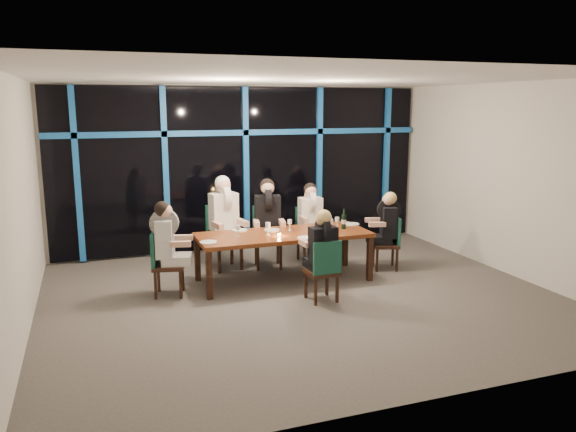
{
  "coord_description": "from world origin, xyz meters",
  "views": [
    {
      "loc": [
        -2.72,
        -6.99,
        2.66
      ],
      "look_at": [
        0.0,
        0.6,
        1.05
      ],
      "focal_mm": 35.0,
      "sensor_mm": 36.0,
      "label": 1
    }
  ],
  "objects_px": {
    "chair_end_left": "(163,260)",
    "water_pitcher": "(329,225)",
    "diner_far_right": "(311,211)",
    "diner_end_left": "(167,235)",
    "diner_near_mid": "(322,241)",
    "chair_near_mid": "(324,268)",
    "chair_far_left": "(223,233)",
    "dining_table": "(284,237)",
    "chair_end_right": "(390,240)",
    "diner_end_right": "(386,219)",
    "chair_far_mid": "(267,233)",
    "chair_far_right": "(309,231)",
    "diner_far_left": "(225,209)",
    "wine_bottle": "(344,221)",
    "diner_far_mid": "(268,210)"
  },
  "relations": [
    {
      "from": "chair_end_left",
      "to": "water_pitcher",
      "type": "height_order",
      "value": "water_pitcher"
    },
    {
      "from": "chair_end_left",
      "to": "diner_far_right",
      "type": "distance_m",
      "value": 2.81
    },
    {
      "from": "diner_far_right",
      "to": "diner_end_left",
      "type": "height_order",
      "value": "diner_far_right"
    },
    {
      "from": "chair_end_left",
      "to": "diner_near_mid",
      "type": "xyz_separation_m",
      "value": [
        2.02,
        -0.94,
        0.32
      ]
    },
    {
      "from": "chair_near_mid",
      "to": "chair_far_left",
      "type": "bearing_deg",
      "value": -68.71
    },
    {
      "from": "dining_table",
      "to": "chair_end_right",
      "type": "xyz_separation_m",
      "value": [
        1.85,
        0.02,
        -0.2
      ]
    },
    {
      "from": "chair_end_left",
      "to": "diner_end_right",
      "type": "relative_size",
      "value": 1.08
    },
    {
      "from": "chair_far_left",
      "to": "chair_far_mid",
      "type": "relative_size",
      "value": 1.04
    },
    {
      "from": "chair_far_right",
      "to": "chair_end_right",
      "type": "xyz_separation_m",
      "value": [
        1.05,
        -0.95,
        -0.03
      ]
    },
    {
      "from": "chair_far_mid",
      "to": "diner_far_right",
      "type": "xyz_separation_m",
      "value": [
        0.78,
        0.02,
        0.32
      ]
    },
    {
      "from": "chair_far_right",
      "to": "diner_far_left",
      "type": "distance_m",
      "value": 1.56
    },
    {
      "from": "chair_far_right",
      "to": "wine_bottle",
      "type": "xyz_separation_m",
      "value": [
        0.18,
        -1.0,
        0.36
      ]
    },
    {
      "from": "chair_end_left",
      "to": "diner_far_left",
      "type": "xyz_separation_m",
      "value": [
        1.13,
        0.99,
        0.48
      ]
    },
    {
      "from": "diner_far_left",
      "to": "diner_far_right",
      "type": "bearing_deg",
      "value": -11.76
    },
    {
      "from": "dining_table",
      "to": "chair_end_left",
      "type": "xyz_separation_m",
      "value": [
        -1.82,
        -0.06,
        -0.17
      ]
    },
    {
      "from": "chair_end_right",
      "to": "water_pitcher",
      "type": "bearing_deg",
      "value": -66.07
    },
    {
      "from": "wine_bottle",
      "to": "water_pitcher",
      "type": "distance_m",
      "value": 0.29
    },
    {
      "from": "diner_far_left",
      "to": "diner_near_mid",
      "type": "distance_m",
      "value": 2.14
    },
    {
      "from": "diner_far_mid",
      "to": "wine_bottle",
      "type": "height_order",
      "value": "diner_far_mid"
    },
    {
      "from": "diner_far_right",
      "to": "water_pitcher",
      "type": "xyz_separation_m",
      "value": [
        -0.1,
        -0.99,
        -0.04
      ]
    },
    {
      "from": "chair_far_mid",
      "to": "diner_far_right",
      "type": "distance_m",
      "value": 0.85
    },
    {
      "from": "chair_end_right",
      "to": "diner_near_mid",
      "type": "height_order",
      "value": "diner_near_mid"
    },
    {
      "from": "diner_end_right",
      "to": "chair_end_left",
      "type": "bearing_deg",
      "value": -70.62
    },
    {
      "from": "diner_far_left",
      "to": "wine_bottle",
      "type": "xyz_separation_m",
      "value": [
        1.67,
        -0.97,
        -0.13
      ]
    },
    {
      "from": "chair_end_right",
      "to": "chair_near_mid",
      "type": "bearing_deg",
      "value": -38.59
    },
    {
      "from": "chair_end_left",
      "to": "diner_far_left",
      "type": "height_order",
      "value": "diner_far_left"
    },
    {
      "from": "chair_far_left",
      "to": "water_pitcher",
      "type": "relative_size",
      "value": 5.44
    },
    {
      "from": "chair_far_right",
      "to": "water_pitcher",
      "type": "bearing_deg",
      "value": -92.59
    },
    {
      "from": "chair_end_left",
      "to": "chair_end_right",
      "type": "relative_size",
      "value": 1.06
    },
    {
      "from": "water_pitcher",
      "to": "wine_bottle",
      "type": "bearing_deg",
      "value": -6.62
    },
    {
      "from": "chair_near_mid",
      "to": "diner_end_right",
      "type": "relative_size",
      "value": 1.03
    },
    {
      "from": "diner_far_mid",
      "to": "wine_bottle",
      "type": "xyz_separation_m",
      "value": [
        0.98,
        -0.82,
        -0.09
      ]
    },
    {
      "from": "diner_far_right",
      "to": "diner_end_right",
      "type": "relative_size",
      "value": 1.06
    },
    {
      "from": "diner_near_mid",
      "to": "wine_bottle",
      "type": "bearing_deg",
      "value": -130.9
    },
    {
      "from": "diner_far_right",
      "to": "wine_bottle",
      "type": "height_order",
      "value": "diner_far_right"
    },
    {
      "from": "chair_near_mid",
      "to": "diner_far_mid",
      "type": "height_order",
      "value": "diner_far_mid"
    },
    {
      "from": "wine_bottle",
      "to": "chair_end_left",
      "type": "bearing_deg",
      "value": -179.55
    },
    {
      "from": "diner_end_right",
      "to": "diner_near_mid",
      "type": "relative_size",
      "value": 1.0
    },
    {
      "from": "diner_far_left",
      "to": "diner_near_mid",
      "type": "bearing_deg",
      "value": -75.23
    },
    {
      "from": "chair_far_left",
      "to": "chair_far_right",
      "type": "bearing_deg",
      "value": -12.09
    },
    {
      "from": "water_pitcher",
      "to": "diner_near_mid",
      "type": "bearing_deg",
      "value": -139.78
    },
    {
      "from": "chair_far_mid",
      "to": "chair_end_right",
      "type": "bearing_deg",
      "value": -13.43
    },
    {
      "from": "chair_near_mid",
      "to": "water_pitcher",
      "type": "height_order",
      "value": "water_pitcher"
    },
    {
      "from": "diner_end_left",
      "to": "diner_near_mid",
      "type": "relative_size",
      "value": 1.06
    },
    {
      "from": "chair_far_left",
      "to": "chair_far_right",
      "type": "height_order",
      "value": "chair_far_left"
    },
    {
      "from": "chair_far_left",
      "to": "chair_far_right",
      "type": "distance_m",
      "value": 1.51
    },
    {
      "from": "chair_far_left",
      "to": "chair_far_mid",
      "type": "height_order",
      "value": "chair_far_left"
    },
    {
      "from": "dining_table",
      "to": "wine_bottle",
      "type": "height_order",
      "value": "wine_bottle"
    },
    {
      "from": "chair_end_left",
      "to": "dining_table",
      "type": "bearing_deg",
      "value": -74.03
    },
    {
      "from": "chair_end_left",
      "to": "diner_near_mid",
      "type": "bearing_deg",
      "value": -100.94
    }
  ]
}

